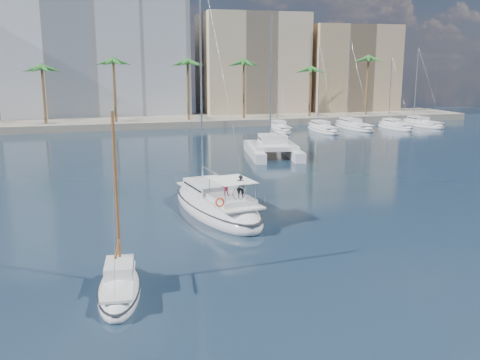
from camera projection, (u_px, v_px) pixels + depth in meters
name	position (u px, v px, depth m)	size (l,w,h in m)	color
ground	(234.00, 226.00, 36.26)	(160.00, 160.00, 0.00)	black
quay	(146.00, 122.00, 93.54)	(120.00, 14.00, 1.20)	gray
building_modern	(71.00, 45.00, 98.83)	(42.00, 16.00, 28.00)	white
building_beige	(251.00, 66.00, 105.68)	(20.00, 14.00, 20.00)	tan
building_tan_right	(348.00, 71.00, 109.19)	(18.00, 12.00, 18.00)	tan
palm_centre	(146.00, 66.00, 87.68)	(3.60, 3.60, 12.30)	brown
palm_right	(335.00, 65.00, 96.49)	(3.60, 3.60, 12.30)	brown
main_sloop	(216.00, 205.00, 39.47)	(6.31, 13.65, 19.49)	silver
small_sloop	(119.00, 287.00, 25.53)	(2.67, 6.56, 9.19)	silver
catamaran	(273.00, 146.00, 63.14)	(7.21, 11.85, 16.34)	silver
seagull	(207.00, 200.00, 40.21)	(1.01, 0.43, 0.19)	silver
moored_yacht_a	(280.00, 131.00, 85.68)	(2.72, 9.35, 11.90)	silver
moored_yacht_b	(323.00, 131.00, 85.48)	(3.14, 10.78, 13.72)	silver
moored_yacht_c	(354.00, 129.00, 89.04)	(3.55, 12.21, 15.54)	silver
moored_yacht_d	(395.00, 129.00, 88.85)	(2.72, 9.35, 11.90)	silver
moored_yacht_e	(422.00, 126.00, 92.41)	(3.14, 10.78, 13.72)	silver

